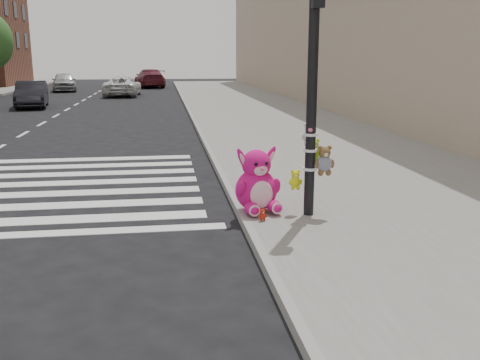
{
  "coord_description": "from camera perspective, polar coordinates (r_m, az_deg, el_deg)",
  "views": [
    {
      "loc": [
        0.32,
        -6.25,
        2.63
      ],
      "look_at": [
        1.48,
        1.78,
        0.75
      ],
      "focal_mm": 40.0,
      "sensor_mm": 36.0,
      "label": 1
    }
  ],
  "objects": [
    {
      "name": "ground",
      "position": [
        6.78,
        -10.44,
        -9.98
      ],
      "size": [
        120.0,
        120.0,
        0.0
      ],
      "primitive_type": "plane",
      "color": "black",
      "rests_on": "ground"
    },
    {
      "name": "car_dark_far",
      "position": [
        30.52,
        -21.34,
        8.51
      ],
      "size": [
        2.07,
        4.36,
        1.38
      ],
      "primitive_type": "imported",
      "rotation": [
        0.0,
        0.0,
        0.15
      ],
      "color": "black",
      "rests_on": "ground"
    },
    {
      "name": "signal_pole",
      "position": [
        8.43,
        7.84,
        6.96
      ],
      "size": [
        0.7,
        0.49,
        4.0
      ],
      "color": "black",
      "rests_on": "sidewalk_near"
    },
    {
      "name": "curb_edge",
      "position": [
        16.49,
        -3.84,
        4.08
      ],
      "size": [
        0.12,
        80.0,
        0.15
      ],
      "primitive_type": "cube",
      "color": "gray",
      "rests_on": "ground"
    },
    {
      "name": "red_teddy",
      "position": [
        8.3,
        2.41,
        -3.71
      ],
      "size": [
        0.15,
        0.12,
        0.2
      ],
      "primitive_type": null,
      "rotation": [
        0.0,
        0.0,
        0.26
      ],
      "color": "#B62312",
      "rests_on": "sidewalk_near"
    },
    {
      "name": "car_silver_deep",
      "position": [
        44.13,
        -18.26,
        9.92
      ],
      "size": [
        2.43,
        4.5,
        1.45
      ],
      "primitive_type": "imported",
      "rotation": [
        0.0,
        0.0,
        0.17
      ],
      "color": "#A9A9AE",
      "rests_on": "ground"
    },
    {
      "name": "pink_bunny",
      "position": [
        8.73,
        1.82,
        -0.51
      ],
      "size": [
        0.8,
        0.9,
        1.09
      ],
      "rotation": [
        0.0,
        0.0,
        0.2
      ],
      "color": "#D91278",
      "rests_on": "sidewalk_near"
    },
    {
      "name": "car_maroon_near",
      "position": [
        48.11,
        -9.61,
        10.65
      ],
      "size": [
        2.99,
        5.68,
        1.57
      ],
      "primitive_type": "imported",
      "rotation": [
        0.0,
        0.0,
        3.29
      ],
      "color": "maroon",
      "rests_on": "ground"
    },
    {
      "name": "car_white_near",
      "position": [
        37.68,
        -12.4,
        9.74
      ],
      "size": [
        2.43,
        4.87,
        1.32
      ],
      "primitive_type": "imported",
      "rotation": [
        0.0,
        0.0,
        3.09
      ],
      "color": "silver",
      "rests_on": "ground"
    },
    {
      "name": "bld_near",
      "position": [
        28.25,
        13.59,
        17.5
      ],
      "size": [
        5.0,
        60.0,
        10.0
      ],
      "primitive_type": "cube",
      "color": "tan",
      "rests_on": "ground"
    },
    {
      "name": "sidewalk_near",
      "position": [
        17.1,
        7.8,
        4.31
      ],
      "size": [
        7.0,
        80.0,
        0.14
      ],
      "primitive_type": "cube",
      "color": "slate",
      "rests_on": "ground"
    }
  ]
}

